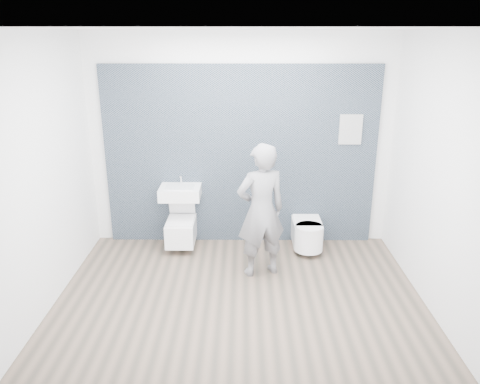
{
  "coord_description": "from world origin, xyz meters",
  "views": [
    {
      "loc": [
        0.04,
        -4.57,
        2.76
      ],
      "look_at": [
        0.0,
        0.6,
        1.0
      ],
      "focal_mm": 35.0,
      "sensor_mm": 36.0,
      "label": 1
    }
  ],
  "objects_px": {
    "toilet_rounded": "(308,234)",
    "visitor": "(261,211)",
    "washbasin": "(180,192)",
    "toilet_square": "(181,229)"
  },
  "relations": [
    {
      "from": "toilet_rounded",
      "to": "visitor",
      "type": "distance_m",
      "value": 1.06
    },
    {
      "from": "washbasin",
      "to": "visitor",
      "type": "relative_size",
      "value": 0.33
    },
    {
      "from": "toilet_square",
      "to": "toilet_rounded",
      "type": "relative_size",
      "value": 1.11
    },
    {
      "from": "washbasin",
      "to": "visitor",
      "type": "bearing_deg",
      "value": -35.75
    },
    {
      "from": "washbasin",
      "to": "visitor",
      "type": "xyz_separation_m",
      "value": [
        1.04,
        -0.75,
        0.03
      ]
    },
    {
      "from": "toilet_rounded",
      "to": "washbasin",
      "type": "bearing_deg",
      "value": 175.89
    },
    {
      "from": "washbasin",
      "to": "toilet_square",
      "type": "bearing_deg",
      "value": -90.0
    },
    {
      "from": "washbasin",
      "to": "toilet_rounded",
      "type": "distance_m",
      "value": 1.77
    },
    {
      "from": "toilet_rounded",
      "to": "visitor",
      "type": "height_order",
      "value": "visitor"
    },
    {
      "from": "washbasin",
      "to": "visitor",
      "type": "height_order",
      "value": "visitor"
    }
  ]
}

